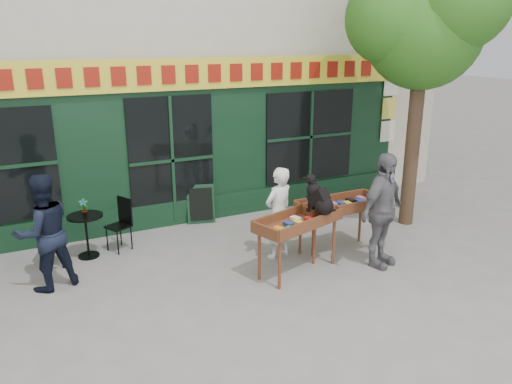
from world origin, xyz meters
TOP-DOWN VIEW (x-y plane):
  - ground at (0.00, 0.00)m, footprint 80.00×80.00m
  - street_tree at (4.34, 0.36)m, footprint 3.05×2.90m
  - book_cart_center at (1.13, -0.64)m, footprint 1.62×1.03m
  - dog at (1.48, -0.69)m, footprint 0.50×0.67m
  - woman at (1.13, 0.01)m, footprint 0.67×0.54m
  - book_cart_right at (2.18, -0.29)m, footprint 1.50×0.63m
  - man_right at (2.48, -1.04)m, footprint 1.22×0.83m
  - bistro_table at (-1.83, 1.47)m, footprint 0.60×0.60m
  - bistro_chair_left at (-2.47, 1.40)m, footprint 0.46×0.46m
  - bistro_chair_right at (-1.20, 1.56)m, footprint 0.49×0.48m
  - potted_plant at (-1.83, 1.47)m, footprint 0.16×0.11m
  - man_left at (-2.53, 0.57)m, footprint 1.02×0.89m
  - chalkboard at (0.53, 2.19)m, footprint 0.59×0.32m

SIDE VIEW (x-z plane):
  - ground at x=0.00m, z-range 0.00..0.00m
  - chalkboard at x=0.53m, z-range 0.01..0.79m
  - bistro_table at x=-1.83m, z-range 0.16..0.92m
  - bistro_chair_left at x=-2.47m, z-range 0.08..1.03m
  - bistro_chair_right at x=-1.20m, z-range 0.08..1.03m
  - woman at x=1.13m, z-range 0.00..1.60m
  - book_cart_center at x=1.13m, z-range 0.33..1.32m
  - book_cart_right at x=2.18m, z-range 0.33..1.32m
  - man_left at x=-2.53m, z-range 0.00..1.79m
  - potted_plant at x=-1.83m, z-range 0.76..1.06m
  - man_right at x=2.48m, z-range 0.00..1.92m
  - dog at x=1.48m, z-range 0.99..1.59m
  - street_tree at x=4.34m, z-range 1.31..6.91m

